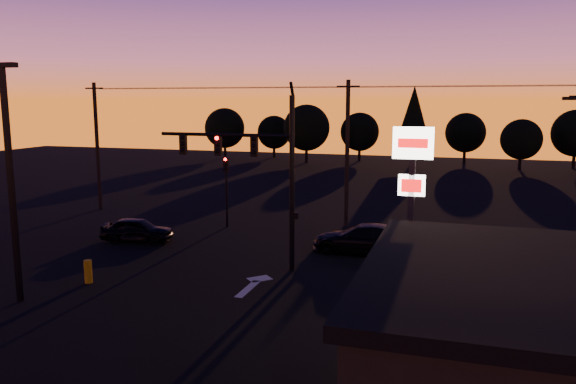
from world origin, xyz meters
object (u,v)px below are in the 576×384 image
at_px(secondary_signal, 226,181).
at_px(car_right, 364,239).
at_px(bollard, 88,272).
at_px(traffic_signal_mast, 258,163).
at_px(pylon_sign, 412,177).
at_px(car_left, 137,230).
at_px(suv_parked, 537,343).
at_px(parking_lot_light, 10,168).

relative_size(secondary_signal, car_right, 0.83).
bearing_deg(car_right, bollard, -48.93).
height_order(traffic_signal_mast, car_right, traffic_signal_mast).
bearing_deg(traffic_signal_mast, secondary_signal, 123.19).
bearing_deg(pylon_sign, bollard, -172.33).
bearing_deg(secondary_signal, car_left, -123.67).
xyz_separation_m(secondary_signal, car_right, (9.16, -3.60, -2.10)).
height_order(bollard, car_right, car_right).
height_order(car_left, suv_parked, suv_parked).
relative_size(parking_lot_light, car_right, 1.73).
relative_size(car_left, car_right, 0.75).
xyz_separation_m(parking_lot_light, pylon_sign, (14.50, 4.50, -0.36)).
height_order(parking_lot_light, car_right, parking_lot_light).
bearing_deg(suv_parked, pylon_sign, 134.88).
height_order(traffic_signal_mast, parking_lot_light, parking_lot_light).
distance_m(secondary_signal, parking_lot_light, 14.90).
relative_size(traffic_signal_mast, parking_lot_light, 0.94).
bearing_deg(suv_parked, bollard, 173.41).
xyz_separation_m(secondary_signal, suv_parked, (16.14, -14.46, -2.11)).
distance_m(bollard, suv_parked, 17.70).
relative_size(traffic_signal_mast, pylon_sign, 1.26).
relative_size(secondary_signal, bollard, 4.33).
bearing_deg(pylon_sign, traffic_signal_mast, 160.64).
xyz_separation_m(traffic_signal_mast, car_left, (-8.18, 2.57, -4.26)).
bearing_deg(car_left, bollard, -174.23).
relative_size(traffic_signal_mast, suv_parked, 1.58).
xyz_separation_m(secondary_signal, parking_lot_light, (-2.50, -14.49, 2.41)).
bearing_deg(bollard, parking_lot_light, -113.00).
xyz_separation_m(parking_lot_light, car_left, (-0.78, 9.57, -4.60)).
bearing_deg(pylon_sign, car_left, 161.65).
xyz_separation_m(car_left, car_right, (12.43, 1.32, 0.09)).
xyz_separation_m(traffic_signal_mast, secondary_signal, (-4.90, 7.49, -2.07)).
bearing_deg(secondary_signal, car_right, -21.44).
xyz_separation_m(traffic_signal_mast, suv_parked, (11.24, -6.97, -4.18)).
bearing_deg(pylon_sign, parking_lot_light, -162.77).
bearing_deg(suv_parked, car_left, 155.94).
xyz_separation_m(traffic_signal_mast, car_right, (4.25, 3.90, -4.17)).
xyz_separation_m(traffic_signal_mast, bollard, (-6.26, -4.29, -4.43)).
distance_m(secondary_signal, bollard, 12.10).
height_order(traffic_signal_mast, bollard, traffic_signal_mast).
xyz_separation_m(pylon_sign, car_left, (-15.28, 5.07, -4.24)).
distance_m(bollard, car_right, 13.33).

